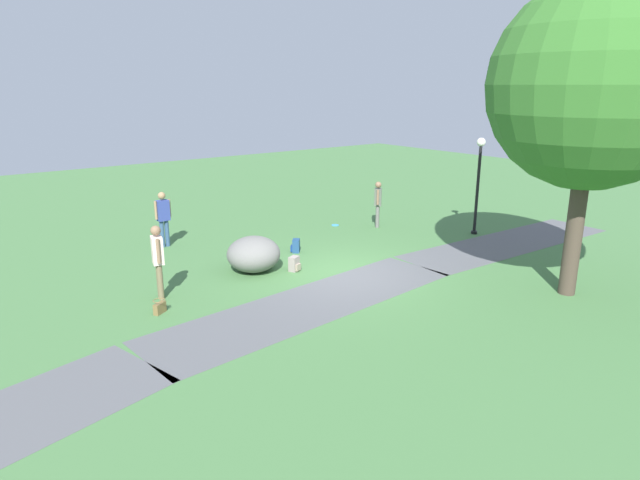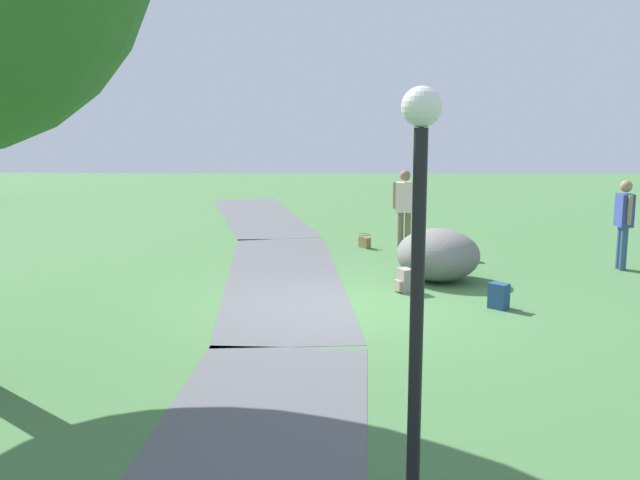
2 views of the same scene
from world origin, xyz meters
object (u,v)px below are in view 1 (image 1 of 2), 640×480
woman_with_handbag (158,256)px  large_shade_tree (594,86)px  man_near_boulder (163,215)px  passerby_on_path (378,201)px  spare_backpack_on_lawn (296,246)px  lamp_post (479,175)px  handbag_on_grass (160,307)px  lawn_boulder (254,254)px  backpack_by_boulder (294,264)px  frisbee_on_grass (335,225)px

woman_with_handbag → large_shade_tree: bearing=144.3°
large_shade_tree → man_near_boulder: size_ratio=4.14×
large_shade_tree → passerby_on_path: 8.42m
spare_backpack_on_lawn → large_shade_tree: bearing=115.8°
lamp_post → woman_with_handbag: 10.66m
woman_with_handbag → handbag_on_grass: size_ratio=4.68×
passerby_on_path → man_near_boulder: bearing=-17.8°
woman_with_handbag → passerby_on_path: 8.82m
lawn_boulder → woman_with_handbag: bearing=7.5°
lawn_boulder → backpack_by_boulder: bearing=141.9°
backpack_by_boulder → spare_backpack_on_lawn: 1.70m
large_shade_tree → lawn_boulder: bearing=-49.6°
backpack_by_boulder → man_near_boulder: bearing=-66.7°
large_shade_tree → lamp_post: large_shade_tree is taller
lamp_post → backpack_by_boulder: 7.23m
large_shade_tree → backpack_by_boulder: bearing=-51.5°
passerby_on_path → frisbee_on_grass: (1.06, -1.05, -0.92)m
man_near_boulder → frisbee_on_grass: 6.03m
backpack_by_boulder → lamp_post: bearing=175.3°
lamp_post → handbag_on_grass: bearing=-0.3°
handbag_on_grass → backpack_by_boulder: size_ratio=0.94×
handbag_on_grass → woman_with_handbag: bearing=-113.4°
woman_with_handbag → spare_backpack_on_lawn: (-4.61, -1.06, -0.83)m
woman_with_handbag → spare_backpack_on_lawn: 4.80m
backpack_by_boulder → frisbee_on_grass: (-3.98, -3.15, -0.18)m
large_shade_tree → lamp_post: bearing=-119.8°
lawn_boulder → frisbee_on_grass: size_ratio=8.05×
backpack_by_boulder → frisbee_on_grass: bearing=-141.6°
lawn_boulder → spare_backpack_on_lawn: size_ratio=5.16×
lawn_boulder → backpack_by_boulder: size_ratio=5.16×
man_near_boulder → spare_backpack_on_lawn: size_ratio=4.29×
lamp_post → large_shade_tree: bearing=60.2°
lamp_post → spare_backpack_on_lawn: bearing=-18.0°
large_shade_tree → man_near_boulder: 12.04m
large_shade_tree → frisbee_on_grass: (0.27, -8.48, -4.80)m
man_near_boulder → backpack_by_boulder: (-1.86, 4.32, -0.81)m
handbag_on_grass → passerby_on_path: bearing=-163.7°
backpack_by_boulder → lawn_boulder: bearing=-38.1°
passerby_on_path → frisbee_on_grass: passerby_on_path is taller
woman_with_handbag → backpack_by_boulder: (-3.60, 0.31, -0.83)m
spare_backpack_on_lawn → man_near_boulder: bearing=-45.8°
handbag_on_grass → spare_backpack_on_lawn: bearing=-159.2°
man_near_boulder → passerby_on_path: bearing=162.2°
man_near_boulder → backpack_by_boulder: 4.77m
lawn_boulder → spare_backpack_on_lawn: lawn_boulder is taller
large_shade_tree → frisbee_on_grass: bearing=-88.2°
lamp_post → spare_backpack_on_lawn: 6.53m
lamp_post → backpack_by_boulder: bearing=-4.7°
large_shade_tree → man_near_boulder: large_shade_tree is taller
handbag_on_grass → spare_backpack_on_lawn: (-4.97, -1.89, 0.05)m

